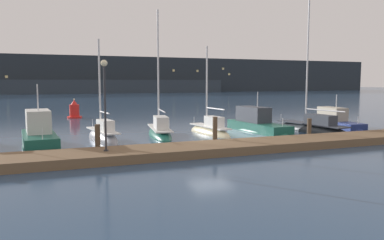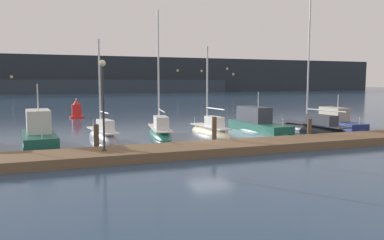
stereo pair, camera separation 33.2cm
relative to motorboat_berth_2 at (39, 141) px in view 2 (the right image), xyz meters
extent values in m
plane|color=navy|center=(9.59, -2.77, -0.37)|extent=(400.00, 400.00, 0.00)
cube|color=brown|center=(9.59, -5.07, -0.14)|extent=(33.92, 2.80, 0.45)
cylinder|color=#4C3D2D|center=(2.89, -3.42, 0.42)|extent=(0.28, 0.28, 1.58)
cylinder|color=#4C3D2D|center=(9.59, -3.42, 0.51)|extent=(0.28, 0.28, 1.75)
cylinder|color=#4C3D2D|center=(16.29, -3.42, 0.34)|extent=(0.28, 0.28, 1.41)
ellipsoid|color=#195647|center=(0.01, -0.10, -0.37)|extent=(2.37, 5.88, 1.28)
cube|color=#195647|center=(0.01, -0.10, 0.04)|extent=(2.17, 5.30, 0.81)
cube|color=silver|center=(-0.04, 0.47, 1.10)|extent=(1.49, 2.63, 1.32)
cube|color=black|center=(-0.14, 1.62, 1.30)|extent=(1.15, 0.35, 0.59)
cylinder|color=silver|center=(0.00, 0.02, 2.52)|extent=(0.07, 0.07, 1.52)
cylinder|color=silver|center=(0.21, -2.50, 0.74)|extent=(0.04, 0.04, 0.60)
ellipsoid|color=gray|center=(3.72, 0.88, -0.37)|extent=(1.96, 5.16, 1.64)
cube|color=silver|center=(3.72, 0.88, 0.33)|extent=(1.65, 4.33, 0.08)
cube|color=silver|center=(3.81, 0.28, 0.71)|extent=(0.95, 1.70, 0.69)
cylinder|color=silver|center=(3.65, 1.28, 3.21)|extent=(0.12, 0.12, 5.77)
cylinder|color=silver|center=(3.80, 0.39, 1.51)|extent=(0.38, 1.79, 0.09)
cylinder|color=silver|center=(3.35, 3.17, 0.58)|extent=(0.04, 0.04, 0.50)
ellipsoid|color=#195647|center=(7.74, 1.81, -0.37)|extent=(2.19, 5.97, 1.28)
cube|color=silver|center=(7.74, 1.81, 0.20)|extent=(1.84, 5.02, 0.08)
cube|color=silver|center=(7.64, 1.11, 0.66)|extent=(1.08, 1.97, 0.84)
cylinder|color=silver|center=(7.81, 2.27, 4.27)|extent=(0.12, 0.12, 8.15)
cylinder|color=silver|center=(7.60, 0.83, 1.49)|extent=(0.50, 2.90, 0.09)
cylinder|color=silver|center=(8.12, 4.46, 0.45)|extent=(0.04, 0.04, 0.50)
ellipsoid|color=beige|center=(11.37, 1.43, -0.37)|extent=(1.77, 5.33, 1.26)
cube|color=silver|center=(11.37, 1.43, 0.20)|extent=(1.49, 4.48, 0.08)
cube|color=silver|center=(11.45, 0.81, 0.61)|extent=(0.89, 1.74, 0.73)
cylinder|color=silver|center=(11.32, 1.84, 3.07)|extent=(0.12, 0.12, 5.74)
cylinder|color=silver|center=(11.46, 0.68, 1.53)|extent=(0.36, 2.34, 0.09)
cylinder|color=silver|center=(11.09, 3.82, 0.45)|extent=(0.04, 0.04, 0.50)
ellipsoid|color=#195647|center=(15.40, 1.40, -0.37)|extent=(2.45, 6.95, 1.11)
cube|color=#195647|center=(15.40, 1.40, -0.02)|extent=(2.24, 6.25, 0.69)
cube|color=#333842|center=(15.34, 2.08, 0.91)|extent=(1.54, 3.09, 1.16)
cube|color=black|center=(15.24, 3.44, 1.08)|extent=(1.18, 0.33, 0.52)
cylinder|color=silver|center=(15.39, 1.54, 2.07)|extent=(0.07, 0.07, 1.16)
cylinder|color=silver|center=(15.61, -1.45, 0.62)|extent=(0.04, 0.04, 0.60)
ellipsoid|color=#2D3338|center=(19.14, -0.07, -0.37)|extent=(2.63, 7.37, 1.36)
cube|color=#333842|center=(19.14, -0.07, 0.23)|extent=(2.21, 6.19, 0.08)
cube|color=#333842|center=(19.26, -0.93, 0.63)|extent=(1.29, 2.42, 0.72)
cylinder|color=silver|center=(19.06, 0.50, 5.39)|extent=(0.12, 0.12, 10.33)
cylinder|color=silver|center=(19.31, -1.27, 1.34)|extent=(0.60, 3.56, 0.09)
cylinder|color=silver|center=(18.67, 3.21, 0.48)|extent=(0.04, 0.04, 0.50)
ellipsoid|color=navy|center=(22.80, 1.30, -0.37)|extent=(2.19, 6.08, 1.07)
cube|color=navy|center=(22.80, 1.30, -0.09)|extent=(2.00, 5.47, 0.55)
cube|color=#A39984|center=(22.85, 1.90, 0.73)|extent=(1.37, 2.71, 1.09)
cube|color=black|center=(22.94, 3.08, 0.89)|extent=(1.04, 0.31, 0.49)
cylinder|color=silver|center=(22.81, 1.42, 1.81)|extent=(0.07, 0.07, 1.08)
cylinder|color=silver|center=(22.60, -1.19, 0.48)|extent=(0.04, 0.04, 0.60)
cylinder|color=red|center=(3.05, 17.64, -0.29)|extent=(1.49, 1.49, 0.16)
cylinder|color=red|center=(3.05, 17.64, 0.41)|extent=(1.00, 1.00, 1.24)
cone|color=red|center=(3.05, 17.64, 1.28)|extent=(0.70, 0.70, 0.50)
sphere|color=#F9EAB7|center=(3.05, 17.64, 1.58)|extent=(0.16, 0.16, 0.16)
cylinder|color=#2D2D33|center=(3.09, -5.05, 0.11)|extent=(0.24, 0.24, 0.06)
cylinder|color=#2D2D33|center=(3.09, -5.05, 2.14)|extent=(0.10, 0.10, 4.00)
sphere|color=#F9EAB7|center=(3.09, -5.05, 4.28)|extent=(0.32, 0.32, 0.32)
cube|color=#232B33|center=(9.59, 113.15, 5.83)|extent=(240.00, 16.00, 12.39)
cube|color=#2C363F|center=(-13.81, 103.15, 1.82)|extent=(144.00, 10.00, 4.38)
cube|color=#F4DB8C|center=(42.69, 105.10, 7.40)|extent=(0.80, 0.10, 0.80)
cube|color=#F4DB8C|center=(62.30, 105.10, 8.25)|extent=(0.80, 0.10, 0.80)
cube|color=#F4DB8C|center=(51.90, 105.10, 7.33)|extent=(0.80, 0.10, 0.80)
cube|color=#F4DB8C|center=(17.20, 105.10, 3.37)|extent=(0.80, 0.10, 0.80)
cube|color=#F4DB8C|center=(-11.31, 105.10, 4.92)|extent=(0.80, 0.10, 0.80)
cube|color=#F4DB8C|center=(64.86, 105.10, 6.23)|extent=(0.80, 0.10, 0.80)
camera|label=1|loc=(0.59, -23.14, 3.42)|focal=35.00mm
camera|label=2|loc=(0.90, -23.26, 3.42)|focal=35.00mm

